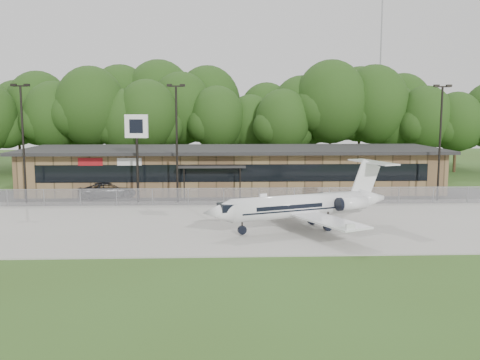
{
  "coord_description": "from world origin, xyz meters",
  "views": [
    {
      "loc": [
        -1.45,
        -29.57,
        8.09
      ],
      "look_at": [
        0.25,
        12.0,
        2.59
      ],
      "focal_mm": 40.0,
      "sensor_mm": 36.0,
      "label": 1
    }
  ],
  "objects_px": {
    "terminal": "(233,169)",
    "suv": "(109,190)",
    "pole_sign": "(137,136)",
    "business_jet": "(304,206)"
  },
  "relations": [
    {
      "from": "terminal",
      "to": "suv",
      "type": "height_order",
      "value": "terminal"
    },
    {
      "from": "suv",
      "to": "pole_sign",
      "type": "height_order",
      "value": "pole_sign"
    },
    {
      "from": "suv",
      "to": "pole_sign",
      "type": "bearing_deg",
      "value": -148.03
    },
    {
      "from": "terminal",
      "to": "pole_sign",
      "type": "bearing_deg",
      "value": -139.8
    },
    {
      "from": "business_jet",
      "to": "pole_sign",
      "type": "bearing_deg",
      "value": 118.62
    },
    {
      "from": "business_jet",
      "to": "suv",
      "type": "relative_size",
      "value": 2.49
    },
    {
      "from": "suv",
      "to": "pole_sign",
      "type": "xyz_separation_m",
      "value": [
        3.06,
        -2.5,
        5.11
      ]
    },
    {
      "from": "suv",
      "to": "pole_sign",
      "type": "relative_size",
      "value": 0.7
    },
    {
      "from": "business_jet",
      "to": "pole_sign",
      "type": "distance_m",
      "value": 17.57
    },
    {
      "from": "terminal",
      "to": "business_jet",
      "type": "relative_size",
      "value": 3.05
    }
  ]
}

